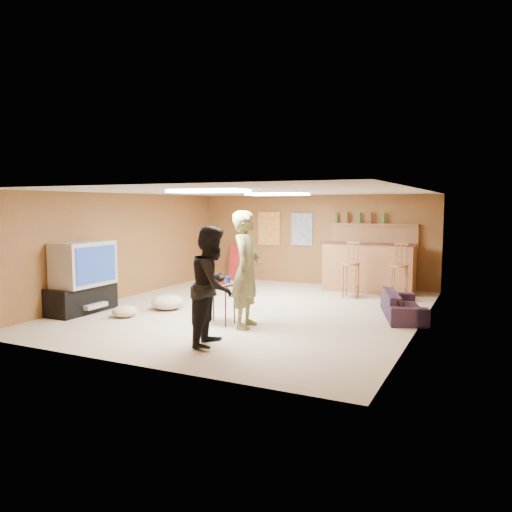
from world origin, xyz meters
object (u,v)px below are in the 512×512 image
at_px(tv_body, 83,264).
at_px(person_olive, 246,269).
at_px(sofa, 403,305).
at_px(person_black, 213,286).
at_px(bar_counter, 369,268).
at_px(tray_table, 219,304).

bearing_deg(tv_body, person_olive, 5.96).
distance_m(person_olive, sofa, 2.88).
distance_m(person_olive, person_black, 1.10).
xyz_separation_m(person_olive, person_black, (0.03, -1.10, -0.10)).
bearing_deg(bar_counter, tray_table, -109.83).
xyz_separation_m(bar_counter, sofa, (1.16, -2.36, -0.32)).
relative_size(person_black, tray_table, 2.45).
bearing_deg(person_olive, tv_body, 87.43).
bearing_deg(tray_table, sofa, 33.94).
bearing_deg(sofa, person_olive, 111.47).
height_order(person_black, tray_table, person_black).
bearing_deg(sofa, tv_body, 93.85).
height_order(bar_counter, person_black, person_black).
bearing_deg(bar_counter, tv_body, -133.00).
height_order(tv_body, sofa, tv_body).
xyz_separation_m(person_olive, tray_table, (-0.49, -0.03, -0.59)).
bearing_deg(person_black, person_olive, -10.20).
xyz_separation_m(tv_body, tray_table, (2.65, 0.30, -0.56)).
distance_m(bar_counter, tray_table, 4.41).
height_order(tv_body, bar_counter, tv_body).
bearing_deg(tv_body, person_black, -13.70).
bearing_deg(sofa, person_black, 125.57).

